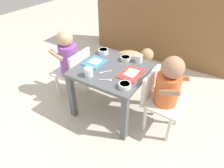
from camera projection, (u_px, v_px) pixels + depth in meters
name	position (u px, v px, depth m)	size (l,w,h in m)	color
ground_plane	(112.00, 109.00, 1.80)	(7.00, 7.00, 0.00)	beige
kitchen_cabinet_back	(166.00, 16.00, 2.37)	(1.75, 0.37, 1.04)	brown
dining_table	(112.00, 77.00, 1.59)	(0.56, 0.53, 0.43)	#515459
seated_child_left	(70.00, 58.00, 1.75)	(0.28, 0.28, 0.66)	silver
seated_child_right	(166.00, 87.00, 1.40)	(0.29, 0.29, 0.65)	silver
dog	(132.00, 58.00, 2.14)	(0.44, 0.34, 0.33)	tan
food_tray_left	(95.00, 62.00, 1.62)	(0.16, 0.18, 0.02)	#388CD8
food_tray_right	(131.00, 74.00, 1.48)	(0.16, 0.21, 0.02)	red
water_cup_left	(139.00, 59.00, 1.62)	(0.06, 0.06, 0.06)	white
water_cup_right	(89.00, 72.00, 1.45)	(0.06, 0.06, 0.07)	white
veggie_bowl_far	(103.00, 51.00, 1.75)	(0.09, 0.09, 0.04)	white
cereal_bowl_left_side	(126.00, 58.00, 1.65)	(0.09, 0.09, 0.03)	silver
veggie_bowl_near	(125.00, 85.00, 1.34)	(0.09, 0.09, 0.03)	white
spoon_by_left_tray	(104.00, 72.00, 1.50)	(0.07, 0.09, 0.01)	silver
spoon_by_right_tray	(107.00, 80.00, 1.42)	(0.09, 0.06, 0.01)	silver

